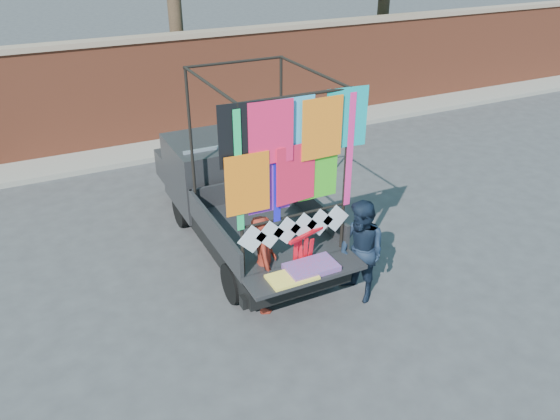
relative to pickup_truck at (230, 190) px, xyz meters
name	(u,v)px	position (x,y,z in m)	size (l,w,h in m)	color
ground	(283,286)	(0.06, -1.98, -0.79)	(90.00, 90.00, 0.00)	#38383A
brick_wall	(155,90)	(0.06, 5.02, 0.53)	(30.00, 0.45, 2.61)	#99462C
curb	(168,148)	(0.06, 4.32, -0.73)	(30.00, 1.20, 0.12)	gray
pickup_truck	(230,190)	(0.00, 0.00, 0.00)	(1.99, 4.99, 3.14)	black
woman	(264,263)	(-0.40, -2.30, -0.05)	(0.55, 0.36, 1.50)	maroon
man	(361,252)	(0.95, -2.69, -0.01)	(0.76, 0.59, 1.56)	#131F31
streamer_bundle	(307,245)	(0.17, -2.50, 0.22)	(0.90, 0.32, 0.64)	red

